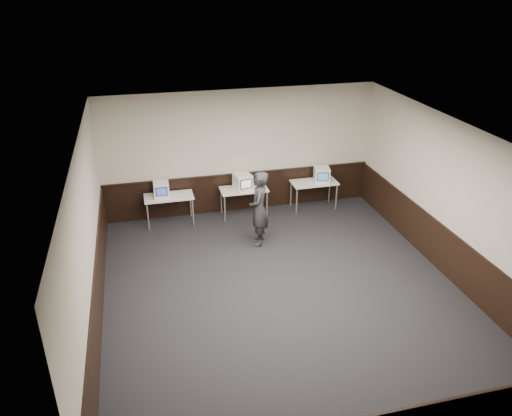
{
  "coord_description": "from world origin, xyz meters",
  "views": [
    {
      "loc": [
        -2.5,
        -7.81,
        5.79
      ],
      "look_at": [
        -0.17,
        1.6,
        1.15
      ],
      "focal_mm": 35.0,
      "sensor_mm": 36.0,
      "label": 1
    }
  ],
  "objects": [
    {
      "name": "right_wall",
      "position": [
        3.5,
        0.0,
        1.6
      ],
      "size": [
        0.0,
        8.0,
        8.0
      ],
      "primitive_type": "plane",
      "rotation": [
        1.57,
        0.0,
        -1.57
      ],
      "color": "beige",
      "rests_on": "ground"
    },
    {
      "name": "emac_left",
      "position": [
        -2.06,
        3.62,
        0.94
      ],
      "size": [
        0.38,
        0.41,
        0.37
      ],
      "rotation": [
        0.0,
        0.0,
        -0.02
      ],
      "color": "white",
      "rests_on": "desk_left"
    },
    {
      "name": "wainscot_rail",
      "position": [
        0.0,
        3.96,
        1.02
      ],
      "size": [
        6.98,
        0.06,
        0.04
      ],
      "primitive_type": "cube",
      "color": "black",
      "rests_on": "wainscot_back"
    },
    {
      "name": "wainscot_left",
      "position": [
        -3.48,
        0.0,
        0.5
      ],
      "size": [
        0.04,
        7.98,
        1.0
      ],
      "primitive_type": "cube",
      "color": "black",
      "rests_on": "left_wall"
    },
    {
      "name": "front_wall",
      "position": [
        0.0,
        -4.0,
        1.6
      ],
      "size": [
        7.0,
        0.0,
        7.0
      ],
      "primitive_type": "plane",
      "rotation": [
        -1.57,
        0.0,
        0.0
      ],
      "color": "beige",
      "rests_on": "ground"
    },
    {
      "name": "wainscot_back",
      "position": [
        0.0,
        3.98,
        0.5
      ],
      "size": [
        6.98,
        0.04,
        1.0
      ],
      "primitive_type": "cube",
      "color": "black",
      "rests_on": "back_wall"
    },
    {
      "name": "desk_center",
      "position": [
        0.0,
        3.6,
        0.68
      ],
      "size": [
        1.2,
        0.6,
        0.75
      ],
      "color": "silver",
      "rests_on": "ground"
    },
    {
      "name": "desk_left",
      "position": [
        -1.9,
        3.6,
        0.68
      ],
      "size": [
        1.2,
        0.6,
        0.75
      ],
      "color": "silver",
      "rests_on": "ground"
    },
    {
      "name": "emac_right",
      "position": [
        2.09,
        3.57,
        0.95
      ],
      "size": [
        0.47,
        0.48,
        0.39
      ],
      "rotation": [
        0.0,
        0.0,
        -0.21
      ],
      "color": "white",
      "rests_on": "desk_right"
    },
    {
      "name": "left_wall",
      "position": [
        -3.5,
        0.0,
        1.6
      ],
      "size": [
        0.0,
        8.0,
        8.0
      ],
      "primitive_type": "plane",
      "rotation": [
        1.57,
        0.0,
        1.57
      ],
      "color": "beige",
      "rests_on": "ground"
    },
    {
      "name": "desk_right",
      "position": [
        1.9,
        3.6,
        0.68
      ],
      "size": [
        1.2,
        0.6,
        0.75
      ],
      "color": "silver",
      "rests_on": "ground"
    },
    {
      "name": "ceiling",
      "position": [
        0.0,
        0.0,
        3.2
      ],
      "size": [
        8.0,
        8.0,
        0.0
      ],
      "primitive_type": "plane",
      "rotation": [
        3.14,
        0.0,
        0.0
      ],
      "color": "white",
      "rests_on": "back_wall"
    },
    {
      "name": "back_wall",
      "position": [
        0.0,
        4.0,
        1.6
      ],
      "size": [
        7.0,
        0.0,
        7.0
      ],
      "primitive_type": "plane",
      "rotation": [
        1.57,
        0.0,
        0.0
      ],
      "color": "beige",
      "rests_on": "ground"
    },
    {
      "name": "emac_center",
      "position": [
        -0.03,
        3.57,
        0.95
      ],
      "size": [
        0.48,
        0.5,
        0.41
      ],
      "rotation": [
        0.0,
        0.0,
        0.19
      ],
      "color": "white",
      "rests_on": "desk_center"
    },
    {
      "name": "person",
      "position": [
        0.01,
        2.08,
        0.89
      ],
      "size": [
        0.61,
        0.75,
        1.78
      ],
      "primitive_type": "imported",
      "rotation": [
        0.0,
        0.0,
        -1.9
      ],
      "color": "#26262B",
      "rests_on": "ground"
    },
    {
      "name": "floor",
      "position": [
        0.0,
        0.0,
        0.0
      ],
      "size": [
        8.0,
        8.0,
        0.0
      ],
      "primitive_type": "plane",
      "color": "black",
      "rests_on": "ground"
    },
    {
      "name": "wainscot_right",
      "position": [
        3.48,
        0.0,
        0.5
      ],
      "size": [
        0.04,
        7.98,
        1.0
      ],
      "primitive_type": "cube",
      "color": "black",
      "rests_on": "right_wall"
    }
  ]
}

